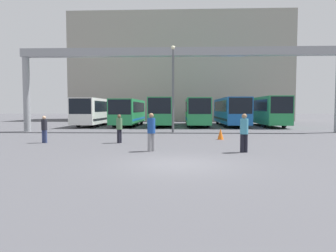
% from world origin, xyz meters
% --- Properties ---
extents(ground_plane, '(200.00, 200.00, 0.00)m').
position_xyz_m(ground_plane, '(0.00, 0.00, 0.00)').
color(ground_plane, '#47474C').
extents(building_backdrop, '(36.60, 12.00, 17.70)m').
position_xyz_m(building_backdrop, '(0.00, 43.09, 8.85)').
color(building_backdrop, gray).
rests_on(building_backdrop, ground).
extents(overhead_gantry, '(27.85, 0.80, 7.29)m').
position_xyz_m(overhead_gantry, '(0.00, 15.12, 6.09)').
color(overhead_gantry, gray).
rests_on(overhead_gantry, ground).
extents(bus_slot_0, '(2.54, 11.83, 3.18)m').
position_xyz_m(bus_slot_0, '(-10.11, 24.79, 1.83)').
color(bus_slot_0, silver).
rests_on(bus_slot_0, ground).
extents(bus_slot_1, '(2.57, 11.03, 3.07)m').
position_xyz_m(bus_slot_1, '(-6.06, 24.39, 1.77)').
color(bus_slot_1, '#268C4C').
rests_on(bus_slot_1, ground).
extents(bus_slot_2, '(2.55, 10.41, 3.24)m').
position_xyz_m(bus_slot_2, '(-2.02, 24.08, 1.87)').
color(bus_slot_2, '#268C4C').
rests_on(bus_slot_2, ground).
extents(bus_slot_3, '(2.50, 11.82, 3.19)m').
position_xyz_m(bus_slot_3, '(2.02, 24.78, 1.84)').
color(bus_slot_3, '#268C4C').
rests_on(bus_slot_3, ground).
extents(bus_slot_4, '(2.57, 12.13, 3.24)m').
position_xyz_m(bus_slot_4, '(6.06, 24.94, 1.87)').
color(bus_slot_4, '#1959A5').
rests_on(bus_slot_4, ground).
extents(bus_slot_5, '(2.44, 10.75, 3.35)m').
position_xyz_m(bus_slot_5, '(10.11, 24.25, 1.93)').
color(bus_slot_5, '#268C4C').
rests_on(bus_slot_5, ground).
extents(pedestrian_near_right, '(0.34, 0.34, 1.63)m').
position_xyz_m(pedestrian_near_right, '(-8.09, 6.51, 0.86)').
color(pedestrian_near_right, navy).
rests_on(pedestrian_near_right, ground).
extents(pedestrian_mid_left, '(0.38, 0.38, 1.83)m').
position_xyz_m(pedestrian_mid_left, '(3.09, 3.07, 0.97)').
color(pedestrian_mid_left, black).
rests_on(pedestrian_mid_left, ground).
extents(pedestrian_far_center, '(0.36, 0.36, 1.72)m').
position_xyz_m(pedestrian_far_center, '(-3.56, 6.63, 0.91)').
color(pedestrian_far_center, black).
rests_on(pedestrian_far_center, ground).
extents(pedestrian_mid_right, '(0.39, 0.39, 1.85)m').
position_xyz_m(pedestrian_mid_right, '(-1.31, 3.25, 0.98)').
color(pedestrian_mid_right, gray).
rests_on(pedestrian_mid_right, ground).
extents(traffic_cone, '(0.41, 0.41, 0.73)m').
position_xyz_m(traffic_cone, '(2.77, 8.91, 0.37)').
color(traffic_cone, orange).
rests_on(traffic_cone, ground).
extents(lamp_post, '(0.36, 0.36, 7.42)m').
position_xyz_m(lamp_post, '(-0.55, 14.80, 4.07)').
color(lamp_post, '#595B60').
rests_on(lamp_post, ground).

